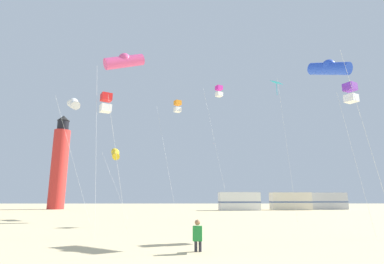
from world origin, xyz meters
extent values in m
cube|color=#238438|center=(0.64, 5.25, 0.68)|extent=(0.36, 0.25, 0.52)
sphere|color=#9E704C|center=(0.64, 5.25, 1.06)|extent=(0.20, 0.20, 0.20)
cylinder|color=#2D2D38|center=(0.73, 5.42, 0.44)|extent=(0.16, 0.37, 0.13)
cylinder|color=#2D2D38|center=(0.74, 5.58, 0.21)|extent=(0.11, 0.11, 0.42)
cylinder|color=#2D2D38|center=(0.57, 5.44, 0.44)|extent=(0.16, 0.37, 0.13)
cylinder|color=#2D2D38|center=(0.58, 5.60, 0.21)|extent=(0.11, 0.11, 0.42)
cylinder|color=silver|center=(-3.69, 10.69, 3.75)|extent=(0.97, 2.00, 7.51)
cube|color=red|center=(-4.68, 11.17, 7.86)|extent=(0.82, 0.82, 0.44)
cube|color=white|center=(-4.68, 11.17, 7.16)|extent=(0.82, 0.82, 0.44)
cylinder|color=silver|center=(9.21, 8.44, 4.57)|extent=(2.80, 1.82, 9.15)
cylinder|color=blue|center=(8.30, 9.83, 9.15)|extent=(1.95, 2.47, 1.48)
sphere|color=blue|center=(8.30, 9.83, 9.30)|extent=(0.76, 0.76, 0.76)
cylinder|color=silver|center=(-4.83, 10.27, 5.02)|extent=(1.29, 2.39, 10.05)
cylinder|color=#E54C8C|center=(-3.64, 10.90, 10.04)|extent=(2.53, 1.80, 1.48)
sphere|color=#E54C8C|center=(-3.64, 10.90, 10.19)|extent=(0.76, 0.76, 0.76)
cylinder|color=silver|center=(-8.58, 16.81, 4.81)|extent=(2.81, 1.75, 9.63)
cylinder|color=white|center=(-9.44, 18.20, 9.63)|extent=(1.91, 2.49, 1.48)
sphere|color=white|center=(-9.44, 18.20, 9.78)|extent=(0.76, 0.76, 0.76)
cylinder|color=silver|center=(8.61, 19.06, 6.10)|extent=(1.17, 0.79, 12.19)
cube|color=#1EB2D1|center=(8.23, 19.64, 12.19)|extent=(1.22, 1.22, 0.40)
cylinder|color=#1EB2D1|center=(8.23, 19.64, 11.54)|extent=(0.04, 0.04, 1.10)
cylinder|color=silver|center=(9.30, 10.02, 3.96)|extent=(0.81, 0.83, 7.92)
cube|color=purple|center=(9.71, 10.42, 8.26)|extent=(0.82, 0.82, 0.44)
cube|color=white|center=(9.71, 10.42, 7.56)|extent=(0.82, 0.82, 0.44)
cylinder|color=silver|center=(-1.78, 21.16, 5.36)|extent=(2.21, 1.88, 10.72)
cube|color=orange|center=(-0.85, 22.26, 11.07)|extent=(0.82, 0.82, 0.44)
cube|color=white|center=(-0.85, 22.26, 10.37)|extent=(0.82, 0.82, 0.44)
cylinder|color=silver|center=(2.89, 22.26, 6.37)|extent=(2.39, 0.97, 12.74)
cube|color=#D826A5|center=(3.37, 23.45, 13.08)|extent=(0.82, 0.82, 0.44)
cube|color=white|center=(3.37, 23.45, 12.38)|extent=(0.82, 0.82, 0.44)
cylinder|color=silver|center=(-6.68, 22.56, 3.11)|extent=(2.61, 0.87, 6.22)
cylinder|color=yellow|center=(-7.10, 23.86, 6.22)|extent=(1.45, 2.59, 1.48)
sphere|color=yellow|center=(-7.10, 23.86, 6.37)|extent=(0.76, 0.76, 0.76)
cylinder|color=red|center=(-22.94, 47.94, 7.00)|extent=(2.80, 2.80, 14.00)
cylinder|color=black|center=(-22.94, 47.94, 14.90)|extent=(2.00, 2.00, 1.80)
cone|color=black|center=(-22.94, 47.94, 16.30)|extent=(2.20, 2.20, 1.00)
cube|color=white|center=(8.22, 43.07, 1.40)|extent=(6.54, 2.74, 2.80)
cube|color=#4C608C|center=(8.22, 43.07, 1.26)|extent=(6.59, 2.78, 0.24)
cube|color=beige|center=(16.92, 44.68, 1.40)|extent=(6.43, 2.39, 2.80)
cube|color=#4C608C|center=(16.92, 44.68, 1.26)|extent=(6.47, 2.43, 0.24)
cube|color=#B7BABF|center=(23.77, 46.72, 1.40)|extent=(6.51, 2.62, 2.80)
cube|color=#4C608C|center=(23.77, 46.72, 1.26)|extent=(6.55, 2.66, 0.24)
camera|label=1|loc=(0.36, -6.21, 1.94)|focal=28.32mm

